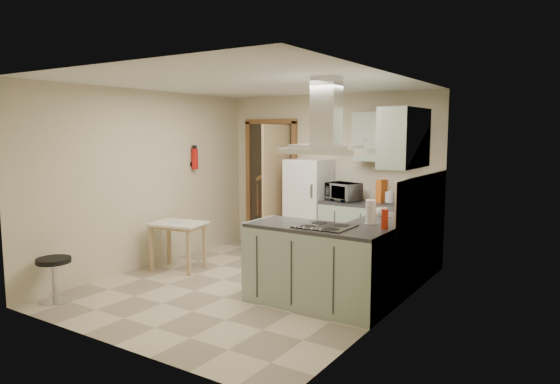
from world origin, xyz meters
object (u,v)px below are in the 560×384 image
Objects in this scene: peninsula at (317,266)px; drop_leaf_table at (178,246)px; microwave at (343,192)px; fridge at (309,207)px; bentwood_chair at (262,227)px; extractor_hood at (326,151)px; stool at (55,280)px.

drop_leaf_table is at bearing 174.53° from peninsula.
peninsula is 3.20× the size of microwave.
fridge is 0.97× the size of peninsula.
microwave is at bearing 0.88° from bentwood_chair.
extractor_hood is at bearing 0.00° from peninsula.
drop_leaf_table is (-1.09, -1.76, -0.41)m from fridge.
peninsula is (1.22, -1.98, -0.30)m from fridge.
microwave is at bearing 107.82° from peninsula.
fridge is 2.95× the size of stool.
extractor_hood is 1.16× the size of bentwood_chair.
peninsula is 2.67m from bentwood_chair.
peninsula reaches higher than bentwood_chair.
extractor_hood is at bearing -56.21° from fridge.
stool is (-2.56, -1.50, -0.20)m from peninsula.
peninsula is 1.72× the size of extractor_hood.
stool is (-0.58, -3.29, -0.13)m from bentwood_chair.
extractor_hood is at bearing -47.21° from bentwood_chair.
stool is at bearing -111.05° from fridge.
stool is (-0.25, -1.72, -0.08)m from drop_leaf_table.
fridge reaches higher than microwave.
drop_leaf_table is 2.52m from microwave.
extractor_hood is (1.32, -1.98, 0.97)m from fridge.
extractor_hood is 1.26× the size of drop_leaf_table.
microwave is (1.35, 0.18, 0.65)m from bentwood_chair.
fridge is 0.86m from bentwood_chair.
peninsula is at bearing -16.42° from drop_leaf_table.
stool is (-2.66, -1.50, -1.47)m from extractor_hood.
fridge reaches higher than stool.
fridge reaches higher than peninsula.
extractor_hood reaches higher than fridge.
peninsula is at bearing -58.26° from fridge.
bentwood_chair is at bearing -165.67° from fridge.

